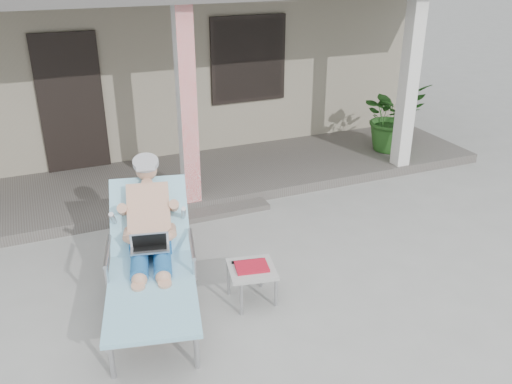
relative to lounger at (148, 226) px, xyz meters
name	(u,v)px	position (x,y,z in m)	size (l,w,h in m)	color
ground	(250,290)	(0.98, -0.22, -0.87)	(60.00, 60.00, 0.00)	#9E9E99
house	(124,42)	(0.98, 6.27, 0.79)	(10.40, 5.40, 3.30)	gray
porch_deck	(176,182)	(0.98, 2.78, -0.80)	(10.00, 2.00, 0.15)	#605B56
porch_step	(199,215)	(0.98, 1.63, -0.84)	(2.00, 0.30, 0.07)	#605B56
lounger	(148,226)	(0.00, 0.00, 0.00)	(1.25, 2.26, 1.42)	#B7B7BC
side_table	(252,271)	(0.93, -0.40, -0.52)	(0.55, 0.55, 0.42)	#ADACA8
potted_palm	(392,116)	(4.74, 2.58, -0.13)	(1.07, 0.92, 1.18)	#26591E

